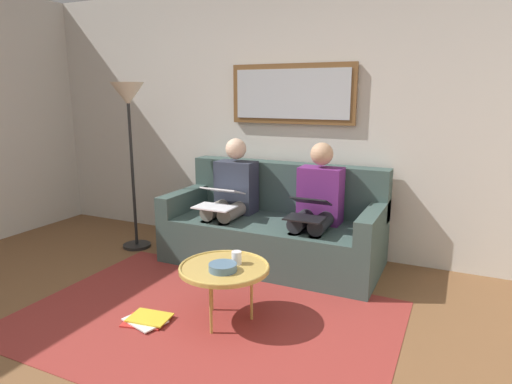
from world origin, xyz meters
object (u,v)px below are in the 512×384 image
bowl (223,267)px  laptop_black (308,209)px  couch (275,229)px  person_left (317,204)px  laptop_white (219,198)px  coffee_table (224,268)px  framed_mirror (292,94)px  magazine_stack (146,320)px  standing_lamp (129,113)px  cup (237,258)px  person_right (231,195)px

bowl → laptop_black: bearing=-104.7°
couch → person_left: (-0.42, 0.07, 0.30)m
bowl → laptop_white: bearing=-59.1°
coffee_table → laptop_black: (-0.29, -0.91, 0.23)m
framed_mirror → magazine_stack: (0.35, 1.86, -1.53)m
couch → laptop_black: 0.61m
framed_mirror → standing_lamp: bearing=24.5°
person_left → standing_lamp: (1.86, 0.20, 0.76)m
couch → magazine_stack: couch is taller
couch → laptop_black: couch is taller
bowl → laptop_white: laptop_white is taller
couch → standing_lamp: standing_lamp is taller
person_left → standing_lamp: bearing=6.1°
couch → cup: couch is taller
cup → laptop_white: laptop_white is taller
couch → bowl: couch is taller
magazine_stack → standing_lamp: bearing=-47.8°
laptop_white → magazine_stack: (-0.08, 1.17, -0.61)m
framed_mirror → laptop_white: size_ratio=3.21×
framed_mirror → standing_lamp: 1.59m
couch → framed_mirror: framed_mirror is taller
bowl → standing_lamp: 2.12m
laptop_black → person_right: (0.85, -0.23, -0.02)m
framed_mirror → magazine_stack: 2.43m
framed_mirror → coffee_table: (-0.14, 1.61, -1.16)m
laptop_black → laptop_white: size_ratio=0.95×
coffee_table → person_right: size_ratio=0.54×
laptop_white → standing_lamp: size_ratio=0.23×
cup → person_right: 1.24m
coffee_table → person_left: 1.20m
person_left → magazine_stack: 1.70m
bowl → person_right: 1.36m
laptop_black → standing_lamp: (1.86, -0.04, 0.74)m
couch → bowl: 1.30m
coffee_table → magazine_stack: (0.48, 0.25, -0.37)m
cup → magazine_stack: 0.76m
cup → laptop_white: (0.61, -0.84, 0.18)m
person_left → framed_mirror: bearing=-47.2°
framed_mirror → magazine_stack: bearing=79.5°
framed_mirror → person_left: framed_mirror is taller
framed_mirror → laptop_black: framed_mirror is taller
cup → laptop_white: 1.05m
couch → laptop_white: size_ratio=5.07×
framed_mirror → bowl: bearing=95.7°
framed_mirror → cup: 1.89m
standing_lamp → person_right: bearing=-168.9°
coffee_table → couch: bearing=-83.5°
standing_lamp → laptop_white: bearing=178.1°
bowl → magazine_stack: bearing=19.7°
person_right → magazine_stack: person_right is taller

